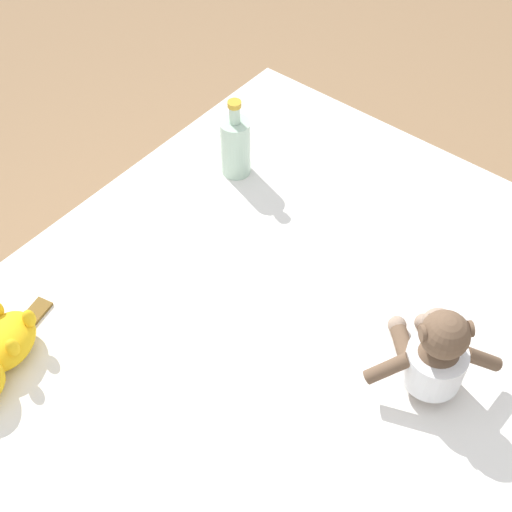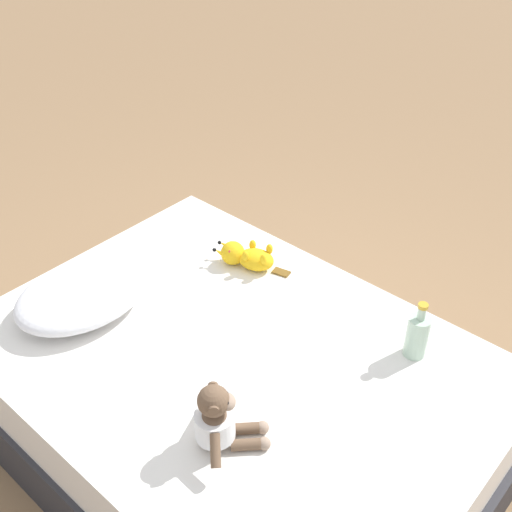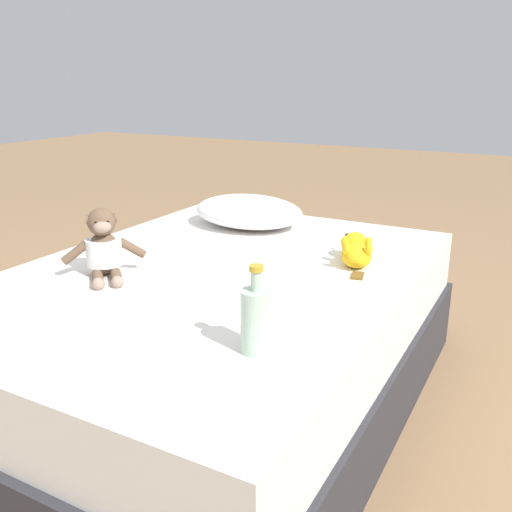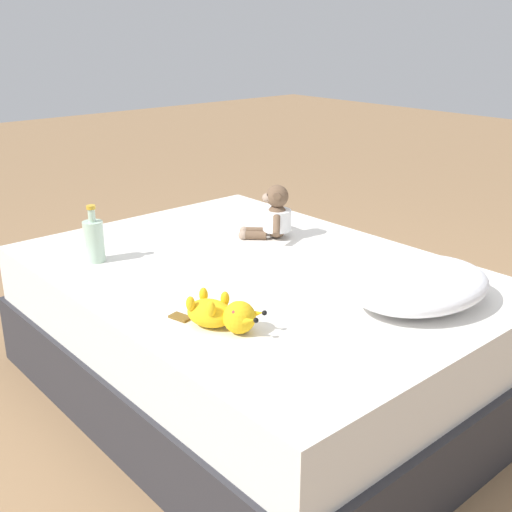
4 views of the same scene
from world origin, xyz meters
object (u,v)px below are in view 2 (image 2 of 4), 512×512
bed (235,405)px  plush_monkey (218,421)px  plush_yellow_creature (246,256)px  glass_bottle (417,335)px  pillow (83,294)px

bed → plush_monkey: size_ratio=7.22×
plush_yellow_creature → glass_bottle: 0.79m
plush_monkey → plush_yellow_creature: plush_monkey is taller
plush_yellow_creature → glass_bottle: (0.01, -0.79, 0.04)m
plush_monkey → plush_yellow_creature: 0.90m
glass_bottle → bed: bearing=131.8°
pillow → glass_bottle: 1.23m
pillow → plush_yellow_creature: size_ratio=1.76×
glass_bottle → pillow: bearing=120.1°
plush_monkey → glass_bottle: plush_monkey is taller
bed → pillow: size_ratio=3.30×
pillow → glass_bottle: glass_bottle is taller
glass_bottle → plush_monkey: bearing=161.2°
bed → pillow: (-0.20, 0.59, 0.34)m
bed → plush_monkey: (-0.30, -0.23, 0.36)m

